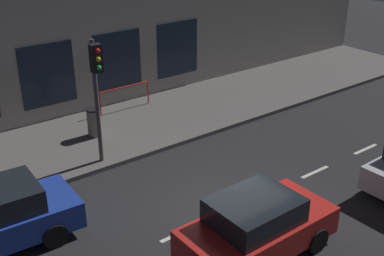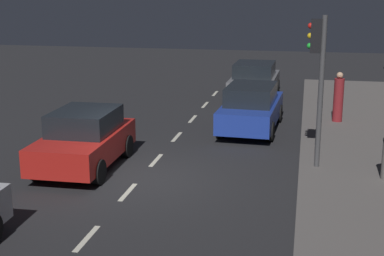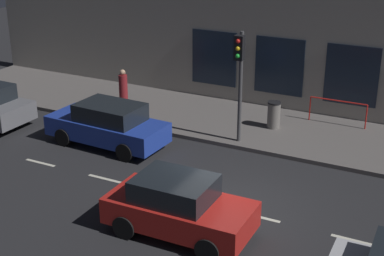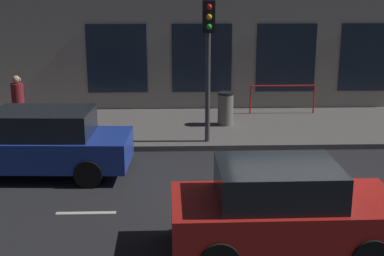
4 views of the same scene
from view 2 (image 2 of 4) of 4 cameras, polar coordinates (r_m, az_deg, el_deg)
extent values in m
plane|color=#232326|center=(14.55, -5.32, -5.14)|extent=(60.00, 60.00, 0.00)
cube|color=beige|center=(11.42, -10.63, -10.96)|extent=(0.12, 1.20, 0.01)
cube|color=beige|center=(13.66, -6.54, -6.48)|extent=(0.12, 1.20, 0.01)
cube|color=beige|center=(16.01, -3.67, -3.28)|extent=(0.12, 1.20, 0.01)
cube|color=beige|center=(18.43, -1.56, -0.89)|extent=(0.12, 1.20, 0.01)
cube|color=beige|center=(20.89, 0.06, 0.93)|extent=(0.12, 1.20, 0.01)
cube|color=beige|center=(23.38, 1.34, 2.37)|extent=(0.12, 1.20, 0.01)
cube|color=beige|center=(25.90, 2.37, 3.53)|extent=(0.12, 1.20, 0.01)
cylinder|color=#424244|center=(14.87, 12.94, 3.47)|extent=(0.14, 0.14, 3.96)
cube|color=black|center=(14.67, 12.47, 9.12)|extent=(0.26, 0.32, 0.84)
sphere|color=red|center=(14.65, 11.97, 10.13)|extent=(0.15, 0.15, 0.15)
sphere|color=gold|center=(14.67, 11.92, 9.15)|extent=(0.15, 0.15, 0.15)
sphere|color=green|center=(14.69, 11.87, 8.17)|extent=(0.15, 0.15, 0.15)
cube|color=#1E389E|center=(19.32, 6.05, 1.65)|extent=(1.93, 4.42, 0.70)
cube|color=black|center=(19.02, 6.02, 3.45)|extent=(1.63, 2.32, 0.60)
cylinder|color=black|center=(20.81, 4.35, 1.73)|extent=(0.25, 0.65, 0.64)
cylinder|color=black|center=(20.60, 8.79, 1.47)|extent=(0.25, 0.65, 0.64)
cylinder|color=black|center=(18.23, 2.90, -0.05)|extent=(0.25, 0.65, 0.64)
cylinder|color=black|center=(18.00, 7.95, -0.36)|extent=(0.25, 0.65, 0.64)
cube|color=red|center=(15.44, -10.92, -1.75)|extent=(1.81, 3.83, 0.70)
cube|color=black|center=(15.41, -10.82, 0.72)|extent=(1.58, 2.00, 0.60)
cylinder|color=black|center=(14.19, -9.51, -4.43)|extent=(0.23, 0.64, 0.64)
cylinder|color=black|center=(14.83, -15.50, -3.94)|extent=(0.23, 0.64, 0.64)
cylinder|color=black|center=(16.32, -6.65, -1.84)|extent=(0.23, 0.64, 0.64)
cylinder|color=black|center=(16.88, -12.00, -1.52)|extent=(0.23, 0.64, 0.64)
cube|color=slate|center=(24.92, 6.37, 4.49)|extent=(1.97, 4.17, 0.70)
cube|color=black|center=(24.66, 6.36, 5.92)|extent=(1.69, 2.19, 0.60)
cylinder|color=black|center=(26.33, 4.79, 4.37)|extent=(0.24, 0.65, 0.64)
cylinder|color=black|center=(26.15, 8.59, 4.19)|extent=(0.24, 0.65, 0.64)
cylinder|color=black|center=(23.84, 3.89, 3.35)|extent=(0.24, 0.65, 0.64)
cylinder|color=black|center=(23.64, 8.08, 3.14)|extent=(0.24, 0.65, 0.64)
cylinder|color=maroon|center=(20.41, 14.64, 2.76)|extent=(0.40, 0.40, 1.53)
sphere|color=tan|center=(20.26, 14.79, 5.20)|extent=(0.23, 0.23, 0.23)
cube|color=tan|center=(20.16, 14.76, 5.15)|extent=(0.07, 0.05, 0.06)
camera|label=1|loc=(24.36, -20.82, 20.38)|focal=46.33mm
camera|label=3|loc=(19.06, -57.83, 17.89)|focal=53.54mm
camera|label=4|loc=(20.99, -31.34, 11.29)|focal=50.61mm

